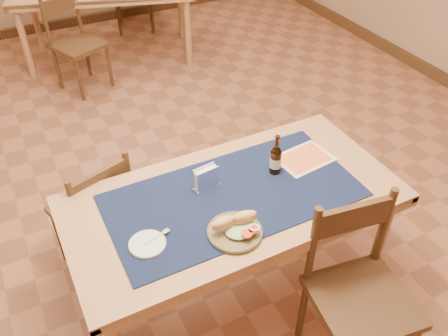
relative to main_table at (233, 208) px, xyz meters
name	(u,v)px	position (x,y,z in m)	size (l,w,h in m)	color
room	(161,6)	(0.00, 0.80, 0.73)	(6.04, 7.04, 2.84)	brown
main_table	(233,208)	(0.00, 0.00, 0.00)	(1.60, 0.80, 0.75)	#9F744B
placemat	(234,196)	(0.00, 0.00, 0.09)	(1.20, 0.60, 0.01)	#0F183A
baseboard	(178,201)	(0.00, 0.80, -0.62)	(6.00, 7.00, 0.10)	#422B17
chair_main_far	(96,211)	(-0.58, 0.54, -0.24)	(0.48, 0.48, 0.83)	#422B17
chair_main_near	(358,291)	(0.35, -0.57, -0.19)	(0.48, 0.48, 0.93)	#422B17
chair_back_near	(76,42)	(-0.15, 2.76, -0.22)	(0.52, 0.52, 0.86)	#422B17
sandwich_plate	(236,229)	(-0.10, -0.22, 0.11)	(0.24, 0.24, 0.09)	brown
side_plate	(147,244)	(-0.47, -0.11, 0.10)	(0.16, 0.16, 0.01)	silver
fork	(159,236)	(-0.41, -0.09, 0.10)	(0.13, 0.05, 0.00)	#8AD172
beer_bottle	(276,159)	(0.27, 0.06, 0.17)	(0.06, 0.06, 0.22)	#46250C
napkin_holder	(206,178)	(-0.09, 0.11, 0.14)	(0.14, 0.06, 0.12)	white
menu_card	(304,158)	(0.46, 0.08, 0.09)	(0.30, 0.24, 0.01)	beige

